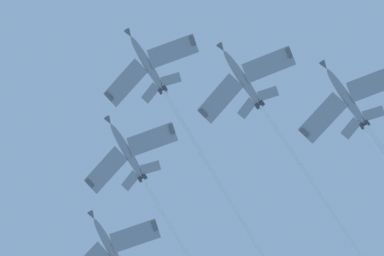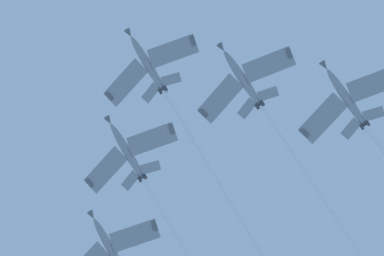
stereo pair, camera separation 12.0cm
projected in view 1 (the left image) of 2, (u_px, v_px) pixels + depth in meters
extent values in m
ellipsoid|color=gray|center=(147.00, 64.00, 157.76)|extent=(10.37, 7.73, 6.35)
cone|color=#595E60|center=(129.00, 33.00, 158.88)|extent=(2.29, 2.09, 1.77)
ellipsoid|color=black|center=(142.00, 54.00, 158.69)|extent=(2.98, 2.46, 2.01)
cube|color=gray|center=(173.00, 51.00, 156.58)|extent=(6.23, 9.60, 1.72)
cube|color=#595E60|center=(192.00, 40.00, 155.92)|extent=(1.82, 1.23, 0.88)
cube|color=gray|center=(125.00, 83.00, 158.47)|extent=(8.93, 8.50, 1.72)
cube|color=#595E60|center=(109.00, 96.00, 159.27)|extent=(1.64, 1.72, 0.88)
cube|color=gray|center=(171.00, 79.00, 156.51)|extent=(2.63, 3.93, 0.91)
cube|color=gray|center=(150.00, 93.00, 157.32)|extent=(3.88, 3.55, 0.91)
cube|color=#595E60|center=(162.00, 86.00, 158.31)|extent=(2.89, 2.03, 3.56)
cylinder|color=#38383D|center=(165.00, 89.00, 156.60)|extent=(1.48, 1.36, 1.15)
cylinder|color=#38383D|center=(161.00, 91.00, 156.76)|extent=(1.48, 1.36, 1.15)
cylinder|color=white|center=(218.00, 182.00, 153.37)|extent=(29.98, 20.65, 17.38)
ellipsoid|color=gray|center=(242.00, 78.00, 153.38)|extent=(10.19, 8.06, 6.27)
cone|color=#595E60|center=(221.00, 48.00, 154.50)|extent=(2.29, 2.12, 1.76)
ellipsoid|color=black|center=(236.00, 69.00, 154.31)|extent=(2.95, 2.53, 1.99)
cube|color=gray|center=(269.00, 64.00, 152.15)|extent=(6.51, 9.60, 1.69)
cube|color=#595E60|center=(289.00, 52.00, 151.45)|extent=(1.82, 1.28, 0.86)
cube|color=gray|center=(220.00, 99.00, 154.14)|extent=(9.06, 8.33, 1.69)
cube|color=#595E60|center=(203.00, 113.00, 154.98)|extent=(1.62, 1.74, 0.86)
cube|color=gray|center=(268.00, 94.00, 152.11)|extent=(2.74, 3.95, 0.90)
cube|color=gray|center=(247.00, 108.00, 152.97)|extent=(3.91, 3.48, 0.90)
cube|color=#595E60|center=(258.00, 101.00, 153.93)|extent=(2.81, 2.13, 3.55)
cylinder|color=#38383D|center=(262.00, 103.00, 152.23)|extent=(1.48, 1.38, 1.15)
cylinder|color=#38383D|center=(258.00, 106.00, 152.39)|extent=(1.48, 1.38, 1.15)
cylinder|color=white|center=(328.00, 207.00, 148.71)|extent=(31.88, 23.63, 18.57)
ellipsoid|color=gray|center=(127.00, 151.00, 158.67)|extent=(10.33, 7.79, 6.37)
cone|color=#595E60|center=(109.00, 121.00, 159.81)|extent=(2.29, 2.10, 1.77)
ellipsoid|color=black|center=(122.00, 142.00, 159.61)|extent=(2.97, 2.47, 2.01)
cube|color=gray|center=(152.00, 139.00, 157.48)|extent=(6.28, 9.60, 1.72)
cube|color=#595E60|center=(171.00, 129.00, 156.81)|extent=(1.82, 1.24, 0.88)
cube|color=gray|center=(106.00, 170.00, 159.39)|extent=(8.95, 8.47, 1.72)
cube|color=#595E60|center=(89.00, 183.00, 160.19)|extent=(1.64, 1.72, 0.88)
cube|color=gray|center=(151.00, 168.00, 157.40)|extent=(2.65, 3.93, 0.92)
cube|color=gray|center=(130.00, 181.00, 158.22)|extent=(3.89, 3.54, 0.92)
cube|color=#595E60|center=(142.00, 173.00, 159.20)|extent=(2.88, 2.05, 3.56)
cylinder|color=#38383D|center=(144.00, 177.00, 157.50)|extent=(1.48, 1.36, 1.15)
cylinder|color=#38383D|center=(140.00, 179.00, 157.66)|extent=(1.48, 1.36, 1.15)
ellipsoid|color=gray|center=(346.00, 97.00, 148.51)|extent=(10.15, 7.94, 6.53)
cone|color=#595E60|center=(324.00, 65.00, 149.79)|extent=(2.30, 2.12, 1.78)
ellipsoid|color=black|center=(339.00, 87.00, 149.49)|extent=(2.94, 2.51, 2.05)
cube|color=gray|center=(374.00, 83.00, 147.27)|extent=(6.42, 9.59, 1.77)
cube|color=gray|center=(323.00, 118.00, 149.25)|extent=(9.01, 8.34, 1.77)
cube|color=#595E60|center=(304.00, 133.00, 150.07)|extent=(1.61, 1.72, 0.90)
cube|color=gray|center=(373.00, 113.00, 147.13)|extent=(2.70, 3.94, 0.94)
cube|color=gray|center=(351.00, 128.00, 147.98)|extent=(3.90, 3.49, 0.94)
cube|color=#595E60|center=(362.00, 120.00, 148.94)|extent=(2.86, 2.13, 3.57)
cylinder|color=#38383D|center=(367.00, 123.00, 147.22)|extent=(1.48, 1.38, 1.16)
cylinder|color=#38383D|center=(363.00, 126.00, 147.39)|extent=(1.48, 1.38, 1.16)
ellipsoid|color=gray|center=(110.00, 247.00, 158.07)|extent=(10.28, 7.68, 6.61)
cone|color=#595E60|center=(92.00, 215.00, 159.36)|extent=(2.30, 2.10, 1.79)
ellipsoid|color=black|center=(105.00, 237.00, 159.06)|extent=(2.97, 2.46, 2.06)
cube|color=gray|center=(135.00, 236.00, 156.87)|extent=(6.20, 9.59, 1.80)
cube|color=#595E60|center=(154.00, 226.00, 156.20)|extent=(1.80, 1.23, 0.92)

